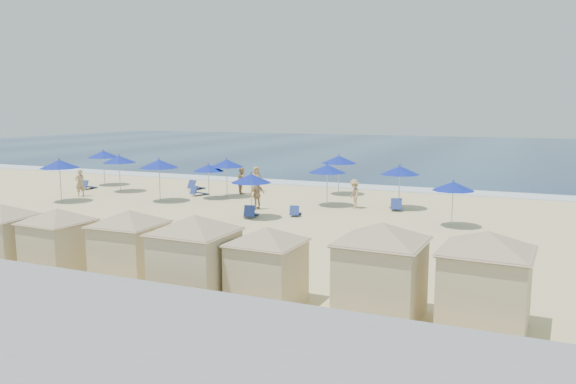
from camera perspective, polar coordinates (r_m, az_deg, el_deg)
The scene contains 33 objects.
ground at distance 28.31m, azimuth -7.47°, elevation -3.18°, with size 160.00×160.00×0.00m, color beige.
ocean at distance 80.23m, azimuth 13.24°, elevation 4.20°, with size 160.00×80.00×0.06m, color #0D254B.
surf_line at distance 42.16m, azimuth 3.44°, elevation 0.76°, with size 160.00×2.50×0.08m, color white.
trash_bin at distance 23.39m, azimuth -14.41°, elevation -4.76°, with size 0.87×0.87×0.87m, color black.
cabana_0 at distance 22.38m, azimuth -27.03°, elevation -3.29°, with size 4.10×4.10×2.58m.
cabana_1 at distance 20.70m, azimuth -22.33°, elevation -3.90°, with size 4.09×4.09×2.57m.
cabana_2 at distance 19.16m, azimuth -15.80°, elevation -4.39°, with size 4.24×4.24×2.66m.
cabana_3 at distance 16.92m, azimuth -9.43°, elevation -5.48°, with size 4.55×4.55×2.85m.
cabana_4 at distance 16.29m, azimuth -2.18°, elevation -6.52°, with size 4.08×4.08×2.56m.
cabana_5 at distance 15.47m, azimuth 9.46°, elevation -6.64°, with size 4.67×4.67×2.93m.
cabana_6 at distance 15.27m, azimuth 19.46°, elevation -7.31°, with size 4.60×4.60×2.89m.
umbrella_0 at distance 43.98m, azimuth -18.25°, elevation 3.67°, with size 2.36×2.36×2.68m.
umbrella_1 at distance 36.94m, azimuth -22.21°, elevation 2.65°, with size 2.37×2.37×2.70m.
umbrella_2 at distance 40.16m, azimuth -16.79°, elevation 3.21°, with size 2.28×2.28×2.60m.
umbrella_3 at distance 35.24m, azimuth -12.97°, elevation 2.81°, with size 2.37×2.37×2.70m.
umbrella_4 at distance 35.87m, azimuth -8.08°, elevation 2.44°, with size 1.99×1.99×2.27m.
umbrella_5 at distance 36.33m, azimuth -6.25°, elevation 2.92°, with size 2.23×2.23×2.54m.
umbrella_6 at distance 32.87m, azimuth 4.01°, elevation 2.37°, with size 2.23×2.23×2.54m.
umbrella_7 at distance 29.11m, azimuth -3.76°, elevation 1.39°, with size 2.13×2.13×2.42m.
umbrella_8 at distance 37.34m, azimuth 5.19°, elevation 3.30°, with size 2.37×2.37×2.70m.
umbrella_9 at distance 32.43m, azimuth 11.29°, elevation 2.18°, with size 2.25×2.25×2.56m.
umbrella_10 at distance 28.07m, azimuth 16.43°, elevation 0.58°, with size 2.02×2.02×2.30m.
beach_chair_0 at distance 42.37m, azimuth -19.70°, elevation 0.59°, with size 0.62×1.27×0.68m.
beach_chair_1 at distance 40.19m, azimuth -9.42°, elevation 0.59°, with size 0.80×1.40×0.73m.
beach_chair_2 at distance 37.48m, azimuth -9.13°, elevation 0.01°, with size 0.97×1.37×0.69m.
beach_chair_3 at distance 29.60m, azimuth -3.80°, elevation -2.13°, with size 0.89×1.39×0.71m.
beach_chair_4 at distance 29.95m, azimuth 0.74°, elevation -2.05°, with size 0.73×1.19×0.61m.
beach_chair_5 at distance 32.19m, azimuth 10.95°, elevation -1.39°, with size 0.86×1.44×0.74m.
beachgoer_0 at distance 39.00m, azimuth -20.37°, elevation 0.87°, with size 0.65×0.42×1.77m, color tan.
beachgoer_1 at distance 37.83m, azimuth -4.68°, elevation 1.17°, with size 0.87×0.68×1.79m, color tan.
beachgoer_2 at distance 31.89m, azimuth -3.17°, elevation -0.25°, with size 1.00×0.42×1.70m, color tan.
beachgoer_3 at distance 32.41m, azimuth 6.74°, elevation -0.18°, with size 1.08×0.62×1.68m, color tan.
beachgoer_4 at distance 38.83m, azimuth -3.25°, elevation 1.33°, with size 0.85×0.55×1.74m, color tan.
Camera 1 is at (14.37, -23.73, 5.68)m, focal length 35.00 mm.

